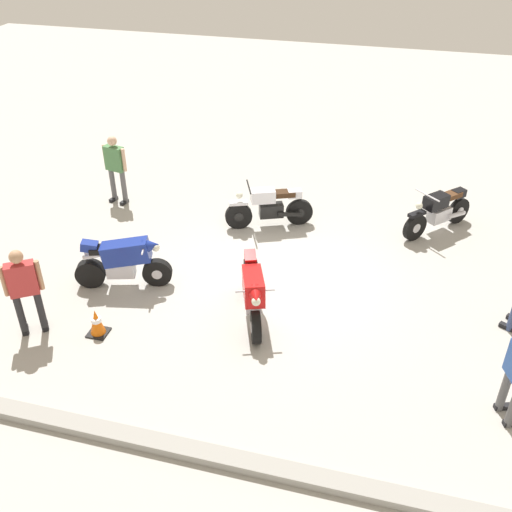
{
  "coord_description": "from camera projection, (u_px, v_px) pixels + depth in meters",
  "views": [
    {
      "loc": [
        -2.16,
        9.78,
        7.16
      ],
      "look_at": [
        0.34,
        0.35,
        0.75
      ],
      "focal_mm": 41.39,
      "sensor_mm": 36.0,
      "label": 1
    }
  ],
  "objects": [
    {
      "name": "person_in_red_shirt",
      "position": [
        24.0,
        287.0,
        10.34
      ],
      "size": [
        0.61,
        0.51,
        1.78
      ],
      "rotation": [
        0.0,
        0.0,
        5.3
      ],
      "color": "#262628",
      "rests_on": "ground"
    },
    {
      "name": "traffic_cone",
      "position": [
        97.0,
        322.0,
        10.73
      ],
      "size": [
        0.36,
        0.36,
        0.53
      ],
      "color": "black",
      "rests_on": "ground"
    },
    {
      "name": "motorcycle_silver_cruiser",
      "position": [
        270.0,
        207.0,
        13.86
      ],
      "size": [
        1.98,
        0.97,
        1.09
      ],
      "rotation": [
        0.0,
        0.0,
        0.39
      ],
      "color": "black",
      "rests_on": "ground"
    },
    {
      "name": "person_in_green_shirt",
      "position": [
        115.0,
        165.0,
        14.64
      ],
      "size": [
        0.68,
        0.39,
        1.76
      ],
      "rotation": [
        0.0,
        0.0,
        1.36
      ],
      "color": "#59595B",
      "rests_on": "ground"
    },
    {
      "name": "motorcycle_blue_sportbike",
      "position": [
        123.0,
        261.0,
        11.81
      ],
      "size": [
        1.93,
        0.85,
        1.14
      ],
      "rotation": [
        0.0,
        0.0,
        3.42
      ],
      "color": "black",
      "rests_on": "ground"
    },
    {
      "name": "ground_plane",
      "position": [
        276.0,
        279.0,
        12.29
      ],
      "size": [
        40.0,
        40.0,
        0.0
      ],
      "primitive_type": "plane",
      "color": "#ADAAA3"
    },
    {
      "name": "motorcycle_red_sportbike",
      "position": [
        253.0,
        292.0,
        10.94
      ],
      "size": [
        0.93,
        1.9,
        1.14
      ],
      "rotation": [
        0.0,
        0.0,
        1.92
      ],
      "color": "black",
      "rests_on": "ground"
    },
    {
      "name": "curb_edge",
      "position": [
        203.0,
        454.0,
        8.54
      ],
      "size": [
        14.0,
        0.3,
        0.15
      ],
      "primitive_type": "cube",
      "color": "gray",
      "rests_on": "ground"
    },
    {
      "name": "motorcycle_black_cruiser",
      "position": [
        439.0,
        211.0,
        13.67
      ],
      "size": [
        1.5,
        1.63,
        1.09
      ],
      "rotation": [
        0.0,
        0.0,
        0.83
      ],
      "color": "black",
      "rests_on": "ground"
    }
  ]
}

